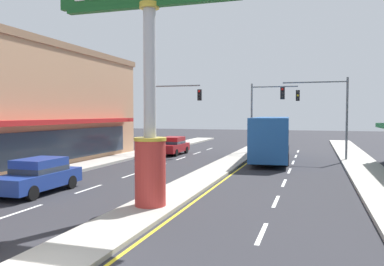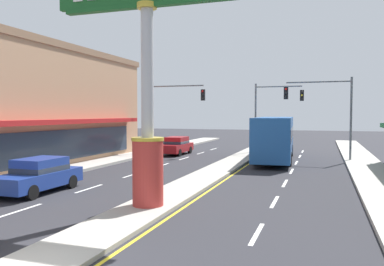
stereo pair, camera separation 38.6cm
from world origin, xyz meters
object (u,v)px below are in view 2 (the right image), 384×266
at_px(traffic_light_left_side, 171,105).
at_px(traffic_light_right_side, 326,104).
at_px(sedan_near_left_lane, 39,175).
at_px(sedan_mid_left_lane, 176,145).
at_px(bus_near_right_lane, 275,136).
at_px(district_sign, 147,83).
at_px(traffic_light_median_far, 273,106).

xyz_separation_m(traffic_light_left_side, traffic_light_right_side, (12.48, -0.60, 0.00)).
distance_m(sedan_near_left_lane, sedan_mid_left_lane, 17.20).
bearing_deg(bus_near_right_lane, district_sign, -98.99).
relative_size(sedan_near_left_lane, sedan_mid_left_lane, 1.00).
bearing_deg(traffic_light_median_far, sedan_mid_left_lane, -158.37).
bearing_deg(sedan_near_left_lane, traffic_light_right_side, 53.09).
xyz_separation_m(district_sign, traffic_light_left_side, (-6.24, 18.09, -0.41)).
relative_size(district_sign, traffic_light_left_side, 1.41).
bearing_deg(district_sign, bus_near_right_lane, 81.01).
bearing_deg(bus_near_right_lane, sedan_mid_left_lane, 169.06).
xyz_separation_m(sedan_near_left_lane, sedan_mid_left_lane, (0.00, 17.20, 0.00)).
height_order(traffic_light_right_side, traffic_light_median_far, same).
height_order(bus_near_right_lane, sedan_near_left_lane, bus_near_right_lane).
xyz_separation_m(district_sign, sedan_near_left_lane, (-5.96, 1.25, -3.87)).
bearing_deg(sedan_mid_left_lane, sedan_near_left_lane, -90.00).
xyz_separation_m(traffic_light_median_far, sedan_mid_left_lane, (-7.84, -3.11, -3.41)).
distance_m(traffic_light_left_side, traffic_light_right_side, 12.50).
bearing_deg(sedan_mid_left_lane, traffic_light_left_side, -128.69).
relative_size(traffic_light_median_far, bus_near_right_lane, 0.55).
xyz_separation_m(traffic_light_right_side, sedan_mid_left_lane, (-12.20, 0.96, -3.46)).
bearing_deg(district_sign, sedan_near_left_lane, 168.17).
bearing_deg(traffic_light_left_side, traffic_light_right_side, -2.75).
height_order(district_sign, traffic_light_median_far, district_sign).
relative_size(bus_near_right_lane, sedan_mid_left_lane, 2.63).
relative_size(district_sign, bus_near_right_lane, 0.77).
xyz_separation_m(traffic_light_left_side, traffic_light_median_far, (8.13, 3.47, -0.05)).
height_order(traffic_light_left_side, sedan_near_left_lane, traffic_light_left_side).
distance_m(bus_near_right_lane, sedan_mid_left_lane, 8.84).
height_order(traffic_light_left_side, traffic_light_median_far, same).
bearing_deg(sedan_mid_left_lane, traffic_light_median_far, 21.63).
distance_m(district_sign, traffic_light_left_side, 19.14).
relative_size(traffic_light_median_far, sedan_mid_left_lane, 1.44).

